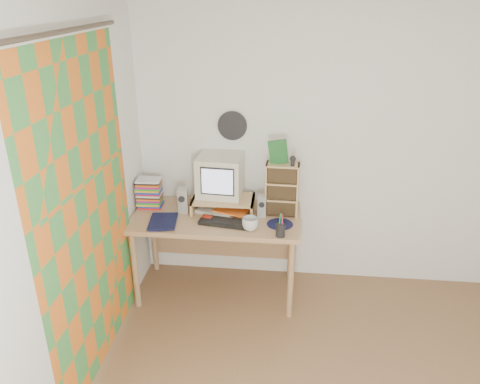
% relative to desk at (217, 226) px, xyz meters
% --- Properties ---
extents(back_wall, '(3.50, 0.00, 3.50)m').
position_rel_desk_xyz_m(back_wall, '(1.03, 0.31, 0.63)').
color(back_wall, white).
rests_on(back_wall, floor).
extents(left_wall, '(0.00, 3.50, 3.50)m').
position_rel_desk_xyz_m(left_wall, '(-0.72, -1.44, 0.63)').
color(left_wall, white).
rests_on(left_wall, floor).
extents(curtain, '(0.00, 2.20, 2.20)m').
position_rel_desk_xyz_m(curtain, '(-0.68, -0.96, 0.53)').
color(curtain, orange).
rests_on(curtain, left_wall).
extents(wall_disc, '(0.25, 0.02, 0.25)m').
position_rel_desk_xyz_m(wall_disc, '(0.10, 0.29, 0.81)').
color(wall_disc, black).
rests_on(wall_disc, back_wall).
extents(desk, '(1.40, 0.70, 0.75)m').
position_rel_desk_xyz_m(desk, '(0.00, 0.00, 0.00)').
color(desk, tan).
rests_on(desk, floor).
extents(monitor_riser, '(0.52, 0.30, 0.12)m').
position_rel_desk_xyz_m(monitor_riser, '(0.05, 0.04, 0.23)').
color(monitor_riser, tan).
rests_on(monitor_riser, desk).
extents(crt_monitor, '(0.39, 0.39, 0.34)m').
position_rel_desk_xyz_m(crt_monitor, '(0.01, 0.09, 0.43)').
color(crt_monitor, beige).
rests_on(crt_monitor, monitor_riser).
extents(speaker_left, '(0.09, 0.09, 0.22)m').
position_rel_desk_xyz_m(speaker_left, '(-0.28, -0.03, 0.24)').
color(speaker_left, '#9F9FA3').
rests_on(speaker_left, desk).
extents(speaker_right, '(0.07, 0.07, 0.19)m').
position_rel_desk_xyz_m(speaker_right, '(0.38, -0.03, 0.23)').
color(speaker_right, '#9F9FA3').
rests_on(speaker_right, desk).
extents(keyboard, '(0.44, 0.21, 0.03)m').
position_rel_desk_xyz_m(keyboard, '(0.10, -0.21, 0.15)').
color(keyboard, black).
rests_on(keyboard, desk).
extents(dvd_stack, '(0.21, 0.15, 0.29)m').
position_rel_desk_xyz_m(dvd_stack, '(-0.59, 0.05, 0.28)').
color(dvd_stack, brown).
rests_on(dvd_stack, desk).
extents(cd_rack, '(0.28, 0.15, 0.45)m').
position_rel_desk_xyz_m(cd_rack, '(0.54, 0.02, 0.36)').
color(cd_rack, tan).
rests_on(cd_rack, desk).
extents(mug, '(0.15, 0.15, 0.10)m').
position_rel_desk_xyz_m(mug, '(0.30, -0.28, 0.19)').
color(mug, silver).
rests_on(mug, desk).
extents(diary, '(0.29, 0.23, 0.05)m').
position_rel_desk_xyz_m(diary, '(-0.51, -0.25, 0.16)').
color(diary, black).
rests_on(diary, desk).
extents(mousepad, '(0.26, 0.26, 0.00)m').
position_rel_desk_xyz_m(mousepad, '(0.54, -0.17, 0.14)').
color(mousepad, black).
rests_on(mousepad, desk).
extents(pen_cup, '(0.08, 0.08, 0.14)m').
position_rel_desk_xyz_m(pen_cup, '(0.54, -0.36, 0.21)').
color(pen_cup, black).
rests_on(pen_cup, desk).
extents(papers, '(0.38, 0.33, 0.04)m').
position_rel_desk_xyz_m(papers, '(0.06, 0.02, 0.16)').
color(papers, silver).
rests_on(papers, desk).
extents(red_box, '(0.09, 0.07, 0.04)m').
position_rel_desk_xyz_m(red_box, '(-0.06, -0.16, 0.15)').
color(red_box, '#AC2112').
rests_on(red_box, desk).
extents(game_box, '(0.15, 0.04, 0.19)m').
position_rel_desk_xyz_m(game_box, '(0.50, 0.04, 0.68)').
color(game_box, '#195722').
rests_on(game_box, cd_rack).
extents(webcam, '(0.05, 0.05, 0.08)m').
position_rel_desk_xyz_m(webcam, '(0.62, -0.01, 0.62)').
color(webcam, black).
rests_on(webcam, cd_rack).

